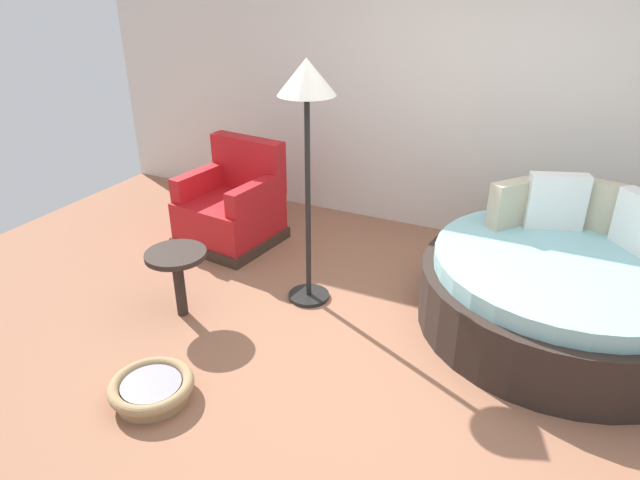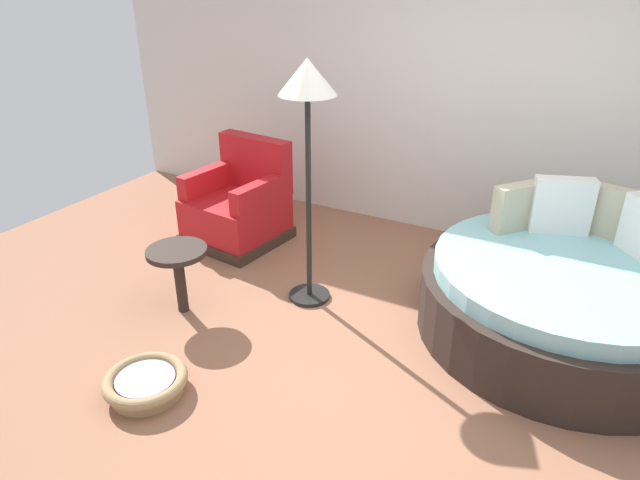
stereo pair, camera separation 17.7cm
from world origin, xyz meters
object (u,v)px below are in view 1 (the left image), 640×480
object	(u,v)px
round_daybed	(563,291)
red_armchair	(233,208)
side_table	(177,264)
pet_basket	(152,388)
floor_lamp	(307,102)

from	to	relation	value
round_daybed	red_armchair	world-z (taller)	round_daybed
side_table	pet_basket	bearing A→B (deg)	-62.91
red_armchair	floor_lamp	distance (m)	1.74
round_daybed	floor_lamp	xyz separation A→B (m)	(-1.79, -0.46, 1.25)
red_armchair	floor_lamp	bearing A→B (deg)	-28.99
red_armchair	side_table	size ratio (longest dim) A/B	1.81
round_daybed	side_table	bearing A→B (deg)	-157.04
side_table	floor_lamp	distance (m)	1.47
round_daybed	red_armchair	distance (m)	2.89
red_armchair	floor_lamp	xyz separation A→B (m)	(1.10, -0.61, 1.20)
pet_basket	side_table	xyz separation A→B (m)	(-0.42, 0.82, 0.35)
round_daybed	side_table	xyz separation A→B (m)	(-2.54, -1.08, 0.14)
red_armchair	side_table	xyz separation A→B (m)	(0.35, -1.23, 0.10)
red_armchair	floor_lamp	world-z (taller)	floor_lamp
red_armchair	pet_basket	bearing A→B (deg)	-69.47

